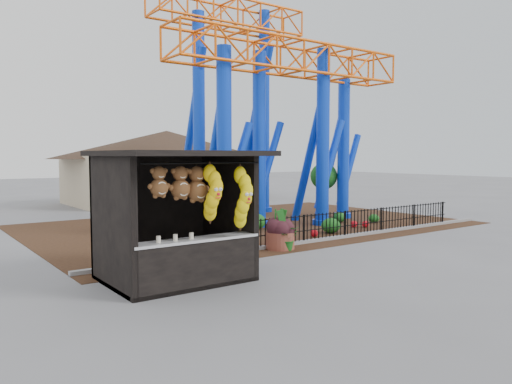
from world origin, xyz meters
TOP-DOWN VIEW (x-y plane):
  - ground at (0.00, 0.00)m, footprint 120.00×120.00m
  - mulch_bed at (4.00, 8.00)m, footprint 18.00×12.00m
  - curb at (4.00, 3.00)m, footprint 18.00×0.18m
  - prize_booth at (-2.99, 0.91)m, footprint 3.50×3.40m
  - picket_fence at (4.90, 3.00)m, footprint 12.20×0.06m
  - roller_coaster at (5.12, 8.23)m, footprint 11.00×6.37m
  - terracotta_planter at (1.51, 2.70)m, footprint 1.19×1.19m
  - planter_foliage at (1.51, 2.70)m, footprint 0.70×0.70m
  - potted_plant at (1.57, 2.41)m, footprint 0.71×0.62m
  - landscaping at (4.16, 5.35)m, footprint 8.13×3.33m
  - pavilion at (6.00, 20.00)m, footprint 15.00×15.00m

SIDE VIEW (x-z plane):
  - ground at x=0.00m, z-range 0.00..0.00m
  - mulch_bed at x=4.00m, z-range 0.00..0.02m
  - curb at x=4.00m, z-range 0.00..0.12m
  - terracotta_planter at x=1.51m, z-range 0.00..0.57m
  - landscaping at x=4.16m, z-range -0.03..0.62m
  - potted_plant at x=1.57m, z-range 0.00..0.77m
  - picket_fence at x=4.90m, z-range 0.00..1.00m
  - planter_foliage at x=1.51m, z-range 0.57..1.21m
  - prize_booth at x=-2.99m, z-range -0.03..3.09m
  - pavilion at x=6.00m, z-range 0.67..5.47m
  - roller_coaster at x=5.12m, z-range 1.03..11.85m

